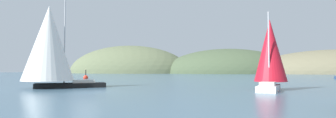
% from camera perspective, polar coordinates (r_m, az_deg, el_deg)
% --- Properties ---
extents(ground_plane, '(360.00, 360.00, 0.00)m').
position_cam_1_polar(ground_plane, '(26.77, -16.57, -6.70)').
color(ground_plane, '#426075').
extents(headland_right, '(87.14, 44.00, 25.06)m').
position_cam_1_polar(headland_right, '(164.23, 31.60, -2.67)').
color(headland_right, '#6B664C').
rests_on(headland_right, ground_plane).
extents(headland_center, '(74.15, 44.00, 27.91)m').
position_cam_1_polar(headland_center, '(157.94, 12.05, -2.99)').
color(headland_center, '#425138').
rests_on(headland_center, ground_plane).
extents(headland_left, '(78.24, 44.00, 34.24)m').
position_cam_1_polar(headland_left, '(172.15, -8.34, -2.95)').
color(headland_left, '#5B6647').
rests_on(headland_left, ground_plane).
extents(sailboat_crimson_sail, '(3.92, 6.66, 8.05)m').
position_cam_1_polar(sailboat_crimson_sail, '(30.68, 20.47, 1.14)').
color(sailboat_crimson_sail, white).
rests_on(sailboat_crimson_sail, ground_plane).
extents(sailboat_white_mainsail, '(9.95, 8.59, 10.95)m').
position_cam_1_polar(sailboat_white_mainsail, '(34.73, -23.45, 2.74)').
color(sailboat_white_mainsail, black).
rests_on(sailboat_white_mainsail, ground_plane).
extents(channel_buoy, '(1.10, 1.10, 2.64)m').
position_cam_1_polar(channel_buoy, '(67.58, -16.76, -3.65)').
color(channel_buoy, red).
rests_on(channel_buoy, ground_plane).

